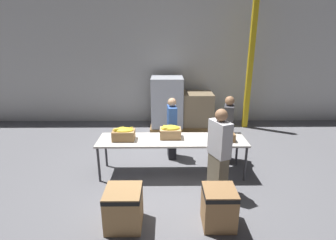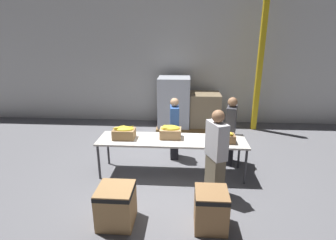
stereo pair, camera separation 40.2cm
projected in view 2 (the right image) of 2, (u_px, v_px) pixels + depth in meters
ground_plane at (172, 173)px, 5.78m from camera, size 30.00×30.00×0.00m
wall_back at (178, 64)px, 8.72m from camera, size 16.00×0.08×4.00m
sorting_table at (172, 141)px, 5.55m from camera, size 3.12×0.79×0.80m
banana_box_0 at (124, 132)px, 5.54m from camera, size 0.46×0.32×0.27m
banana_box_1 at (170, 132)px, 5.57m from camera, size 0.45×0.32×0.28m
banana_box_2 at (225, 137)px, 5.35m from camera, size 0.39×0.30×0.24m
volunteer_0 at (230, 131)px, 6.01m from camera, size 0.31×0.47×1.59m
volunteer_1 at (216, 155)px, 4.72m from camera, size 0.39×0.50×1.68m
volunteer_2 at (174, 129)px, 6.30m from camera, size 0.24×0.42×1.51m
donation_bin_0 at (116, 204)px, 4.15m from camera, size 0.56×0.56×0.64m
donation_bin_1 at (211, 208)px, 4.05m from camera, size 0.51×0.51×0.64m
support_pillar at (260, 66)px, 7.90m from camera, size 0.15×0.15×4.00m
pallet_stack_0 at (174, 104)px, 8.30m from camera, size 1.06×1.06×1.67m
pallet_stack_1 at (204, 111)px, 8.39m from camera, size 1.03×1.03×1.16m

